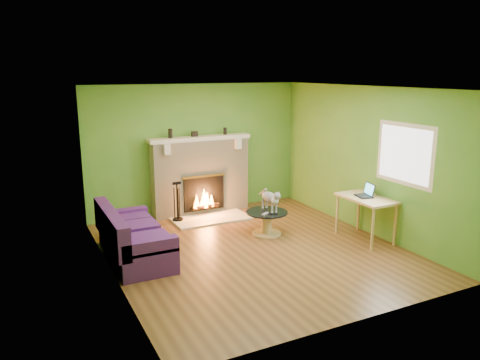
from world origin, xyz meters
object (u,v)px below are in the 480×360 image
object	(u,v)px
desk	(366,202)
cat	(269,200)
sofa	(132,239)
coffee_table	(267,221)

from	to	relation	value
desk	cat	bearing A→B (deg)	141.95
sofa	desk	xyz separation A→B (m)	(3.81, -0.96, 0.35)
sofa	desk	world-z (taller)	sofa
coffee_table	cat	distance (m)	0.39
coffee_table	cat	bearing A→B (deg)	32.01
sofa	coffee_table	bearing A→B (deg)	0.52
cat	sofa	bearing A→B (deg)	-180.00
coffee_table	desk	xyz separation A→B (m)	(1.39, -0.98, 0.42)
cat	desk	bearing A→B (deg)	-39.70
sofa	cat	size ratio (longest dim) A/B	2.84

